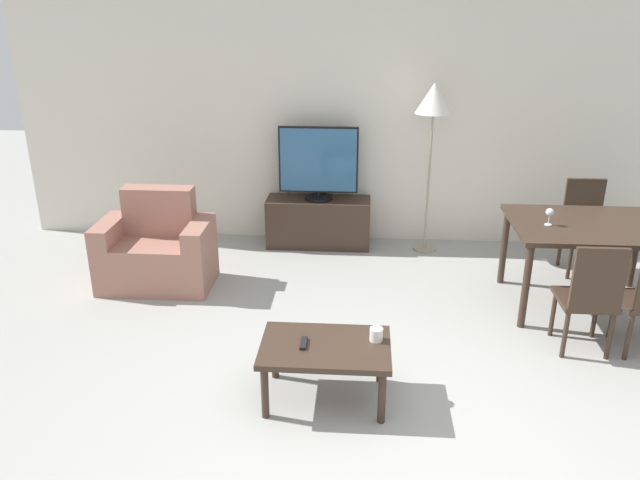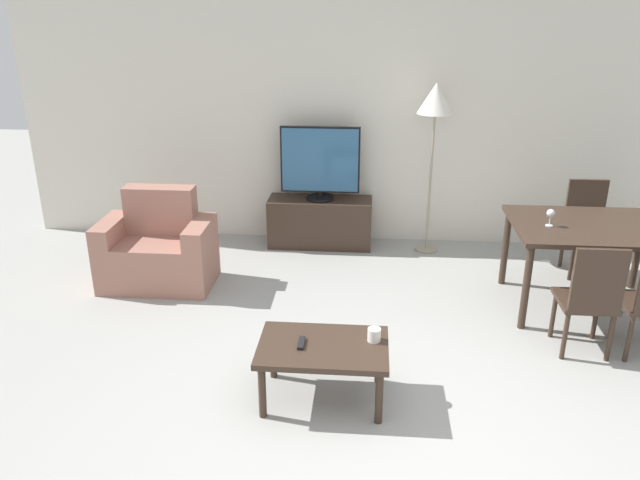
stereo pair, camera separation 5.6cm
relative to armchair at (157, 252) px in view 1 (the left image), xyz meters
name	(u,v)px [view 1 (the left image)]	position (x,y,z in m)	size (l,w,h in m)	color
ground_plane	(392,451)	(2.10, -2.18, -0.32)	(18.00, 18.00, 0.00)	#9E9E99
wall_back	(385,117)	(2.10, 1.35, 1.03)	(7.84, 0.06, 2.70)	silver
armchair	(157,252)	(0.00, 0.00, 0.00)	(1.01, 0.61, 0.89)	#9E6B5B
tv_stand	(318,222)	(1.42, 1.09, -0.06)	(1.10, 0.39, 0.52)	#38281E
tv	(318,163)	(1.42, 1.09, 0.58)	(0.83, 0.29, 0.77)	black
coffee_table	(325,352)	(1.67, -1.68, 0.03)	(0.85, 0.56, 0.41)	#38281E
dining_table	(590,233)	(3.80, -0.17, 0.35)	(1.30, 0.97, 0.76)	#38281E
dining_chair_near	(590,294)	(3.57, -0.96, 0.16)	(0.40, 0.40, 0.90)	#38281E
dining_chair_far	(584,222)	(4.03, 0.63, 0.16)	(0.40, 0.40, 0.90)	#38281E
floor_lamp	(434,105)	(2.56, 1.03, 1.20)	(0.36, 0.36, 1.75)	gray
remote_primary	(304,343)	(1.53, -1.69, 0.10)	(0.04, 0.15, 0.02)	black
cup_white_near	(376,334)	(2.00, -1.60, 0.13)	(0.09, 0.09, 0.09)	white
wine_glass_left	(550,213)	(3.42, -0.23, 0.54)	(0.07, 0.07, 0.15)	silver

